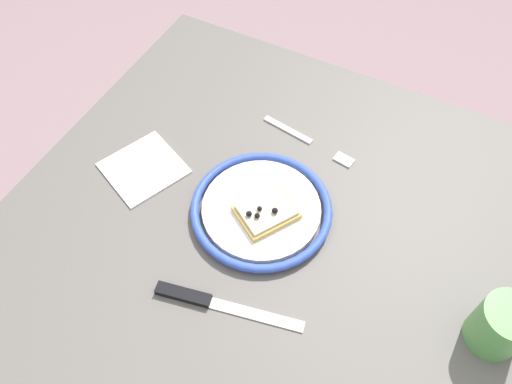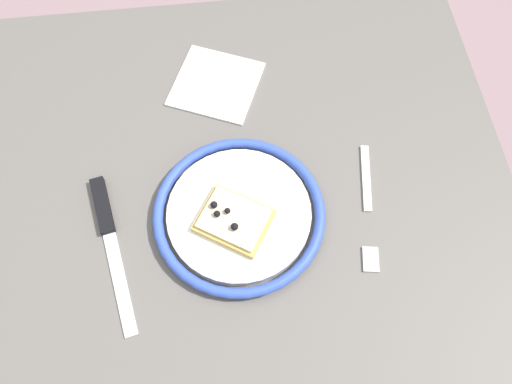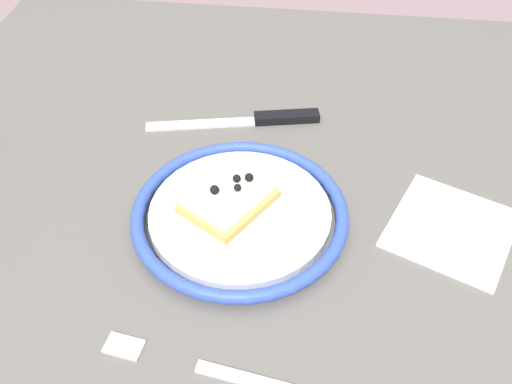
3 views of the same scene
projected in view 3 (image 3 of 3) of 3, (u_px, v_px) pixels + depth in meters
name	position (u px, v px, depth m)	size (l,w,h in m)	color
dining_table	(225.00, 229.00, 0.76)	(0.95, 0.91, 0.72)	#5B5651
plate	(240.00, 214.00, 0.65)	(0.25, 0.25, 0.02)	white
pizza_slice_near	(229.00, 199.00, 0.65)	(0.12, 0.12, 0.03)	tan
knife	(263.00, 119.00, 0.79)	(0.07, 0.24, 0.01)	silver
fork	(204.00, 368.00, 0.52)	(0.05, 0.20, 0.00)	silver
napkin	(451.00, 229.00, 0.64)	(0.13, 0.13, 0.00)	white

